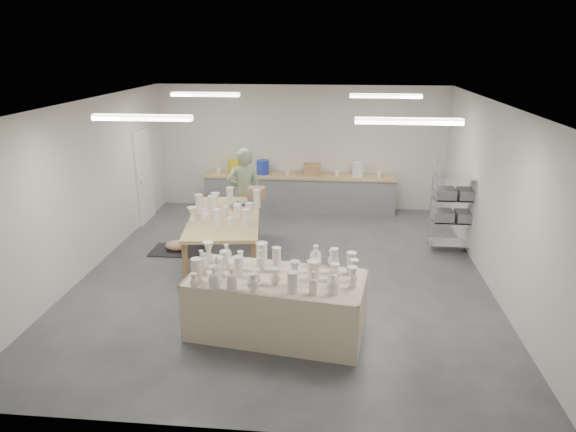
# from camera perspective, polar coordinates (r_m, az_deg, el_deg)

# --- Properties ---
(room) EXTENTS (8.00, 8.02, 3.00)m
(room) POSITION_cam_1_polar(r_m,az_deg,el_deg) (8.71, -1.10, 6.34)
(room) COLOR #424449
(room) RESTS_ON ground
(back_counter) EXTENTS (4.60, 0.60, 1.24)m
(back_counter) POSITION_cam_1_polar(r_m,az_deg,el_deg) (12.56, 1.25, 2.76)
(back_counter) COLOR tan
(back_counter) RESTS_ON ground
(wire_shelf) EXTENTS (0.88, 0.48, 1.80)m
(wire_shelf) POSITION_cam_1_polar(r_m,az_deg,el_deg) (10.48, 18.07, 1.08)
(wire_shelf) COLOR silver
(wire_shelf) RESTS_ON ground
(drying_table) EXTENTS (2.56, 1.49, 1.22)m
(drying_table) POSITION_cam_1_polar(r_m,az_deg,el_deg) (7.28, -1.36, -9.60)
(drying_table) COLOR olive
(drying_table) RESTS_ON ground
(work_table) EXTENTS (1.57, 2.64, 1.31)m
(work_table) POSITION_cam_1_polar(r_m,az_deg,el_deg) (9.46, -6.79, 0.17)
(work_table) COLOR tan
(work_table) RESTS_ON ground
(rug) EXTENTS (1.00, 0.70, 0.02)m
(rug) POSITION_cam_1_polar(r_m,az_deg,el_deg) (10.45, -12.23, -3.75)
(rug) COLOR black
(rug) RESTS_ON ground
(cat) EXTENTS (0.50, 0.39, 0.19)m
(cat) POSITION_cam_1_polar(r_m,az_deg,el_deg) (10.39, -12.18, -3.23)
(cat) COLOR white
(cat) RESTS_ON rug
(potter) EXTENTS (0.79, 0.63, 1.91)m
(potter) POSITION_cam_1_polar(r_m,az_deg,el_deg) (10.72, -4.86, 2.55)
(potter) COLOR gray
(potter) RESTS_ON ground
(red_stool) EXTENTS (0.43, 0.43, 0.31)m
(red_stool) POSITION_cam_1_polar(r_m,az_deg,el_deg) (11.18, -4.53, -0.44)
(red_stool) COLOR red
(red_stool) RESTS_ON ground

